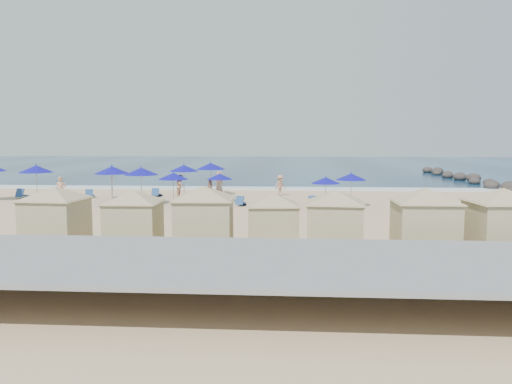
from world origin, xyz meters
TOP-DOWN VIEW (x-y plane):
  - ground at (0.00, 0.00)m, footprint 160.00×160.00m
  - ocean at (0.00, 55.00)m, footprint 160.00×80.00m
  - surf_line at (0.00, 15.50)m, footprint 160.00×2.50m
  - seawall at (0.00, -13.50)m, footprint 160.00×6.10m
  - rock_jetty at (24.01, 24.90)m, footprint 2.56×26.66m
  - trash_bin at (5.32, -2.24)m, footprint 0.97×0.97m
  - cabana_0 at (-3.20, -9.53)m, footprint 4.43×4.43m
  - cabana_1 at (-0.13, -9.44)m, footprint 4.22×4.22m
  - cabana_2 at (2.64, -9.54)m, footprint 4.56×4.56m
  - cabana_3 at (5.25, -9.17)m, footprint 4.02×4.02m
  - cabana_4 at (7.59, -9.56)m, footprint 4.33×4.33m
  - cabana_5 at (10.80, -9.83)m, footprint 4.57×4.57m
  - cabana_6 at (13.51, -9.88)m, footprint 4.59×4.59m
  - umbrella_1 at (-11.63, 5.17)m, footprint 2.34×2.34m
  - umbrella_2 at (-6.98, 6.93)m, footprint 2.14×2.14m
  - umbrella_3 at (-5.98, 4.38)m, footprint 2.33×2.33m
  - umbrella_4 at (-2.01, 8.56)m, footprint 2.23×2.23m
  - umbrella_5 at (-3.88, 3.99)m, footprint 2.28×2.28m
  - umbrella_6 at (-1.64, 3.57)m, footprint 2.00×2.00m
  - umbrella_7 at (-0.21, 9.90)m, footprint 2.32×2.32m
  - umbrella_8 at (1.06, 5.76)m, footprint 1.82×1.82m
  - umbrella_9 at (9.81, 4.00)m, footprint 1.99×1.99m
  - umbrella_10 at (8.12, 2.93)m, footprint 1.83×1.83m
  - beach_chair_0 at (-13.81, 7.27)m, footprint 0.84×1.46m
  - beach_chair_1 at (-9.03, 7.94)m, footprint 0.84×1.32m
  - beach_chair_2 at (-4.23, 8.96)m, footprint 0.60×1.26m
  - beach_chair_3 at (0.12, 0.40)m, footprint 0.88×1.41m
  - beach_chair_4 at (2.74, 4.20)m, footprint 0.91×1.35m
  - beach_chair_5 at (7.42, 4.85)m, footprint 0.78×1.31m
  - beachgoer_0 at (-9.56, 4.41)m, footprint 0.80×0.69m
  - beachgoer_1 at (-2.26, 8.47)m, footprint 0.69×0.86m
  - beachgoer_2 at (0.41, 5.79)m, footprint 0.79×1.03m
  - beachgoer_3 at (5.16, 10.12)m, footprint 1.17×1.15m
  - beachgoer_4 at (0.18, 11.83)m, footprint 1.03×0.98m

SIDE VIEW (x-z plane):
  - ground at x=0.00m, z-range 0.00..0.00m
  - ocean at x=0.00m, z-range 0.00..0.06m
  - surf_line at x=0.00m, z-range 0.00..0.08m
  - beach_chair_1 at x=-9.03m, z-range -0.10..0.57m
  - beach_chair_5 at x=7.42m, z-range -0.10..0.57m
  - beach_chair_2 at x=-4.23m, z-range -0.10..0.57m
  - beach_chair_4 at x=2.74m, z-range -0.10..0.58m
  - beach_chair_3 at x=0.12m, z-range -0.11..0.61m
  - beach_chair_0 at x=-13.81m, z-range -0.12..0.64m
  - rock_jetty at x=24.01m, z-range -0.12..0.84m
  - trash_bin at x=5.32m, z-range 0.00..0.73m
  - seawall at x=0.00m, z-range 0.04..1.26m
  - beachgoer_3 at x=5.16m, z-range 0.00..1.62m
  - beachgoer_2 at x=0.41m, z-range 0.00..1.63m
  - beachgoer_1 at x=-2.26m, z-range 0.00..1.72m
  - beachgoer_4 at x=0.18m, z-range 0.00..1.77m
  - beachgoer_0 at x=-9.56m, z-range 0.00..1.86m
  - cabana_3 at x=5.25m, z-range 0.18..2.72m
  - cabana_1 at x=-0.13m, z-range 0.19..2.84m
  - cabana_4 at x=7.59m, z-range 0.20..2.92m
  - cabana_0 at x=-3.20m, z-range 0.20..2.99m
  - cabana_2 at x=2.64m, z-range 0.21..3.07m
  - cabana_5 at x=10.80m, z-range 0.21..3.07m
  - cabana_6 at x=13.51m, z-range 0.21..3.10m
  - umbrella_8 at x=1.06m, z-range 0.76..2.84m
  - umbrella_10 at x=8.12m, z-range 0.77..2.85m
  - umbrella_9 at x=9.81m, z-range 0.83..3.10m
  - umbrella_6 at x=-1.64m, z-range 0.84..3.12m
  - umbrella_2 at x=-6.98m, z-range 0.90..3.33m
  - umbrella_4 at x=-2.01m, z-range 0.93..3.46m
  - umbrella_5 at x=-3.88m, z-range 0.95..3.55m
  - umbrella_7 at x=-0.21m, z-range 0.97..3.60m
  - umbrella_3 at x=-5.98m, z-range 0.97..3.63m
  - umbrella_1 at x=-11.63m, z-range 0.98..3.64m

